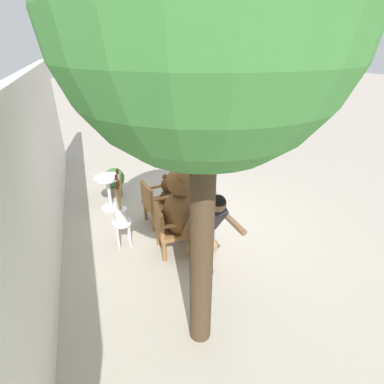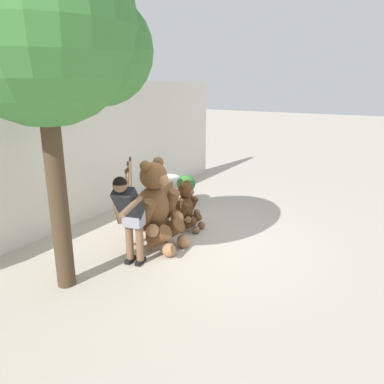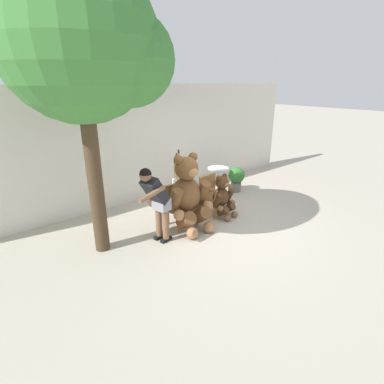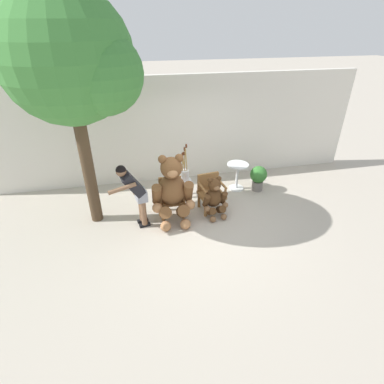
# 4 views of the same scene
# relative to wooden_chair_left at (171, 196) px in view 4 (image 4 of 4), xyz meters

# --- Properties ---
(ground_plane) EXTENTS (60.00, 60.00, 0.00)m
(ground_plane) POSITION_rel_wooden_chair_left_xyz_m (0.47, -0.57, -0.46)
(ground_plane) COLOR #B2A899
(back_wall) EXTENTS (10.00, 0.16, 2.80)m
(back_wall) POSITION_rel_wooden_chair_left_xyz_m (0.47, 1.83, 0.94)
(back_wall) COLOR silver
(back_wall) RESTS_ON ground
(wooden_chair_left) EXTENTS (0.58, 0.54, 0.86)m
(wooden_chair_left) POSITION_rel_wooden_chair_left_xyz_m (0.00, 0.00, 0.00)
(wooden_chair_left) COLOR olive
(wooden_chair_left) RESTS_ON ground
(wooden_chair_right) EXTENTS (0.63, 0.59, 0.86)m
(wooden_chair_right) POSITION_rel_wooden_chair_left_xyz_m (0.93, -0.00, 0.00)
(wooden_chair_right) COLOR olive
(wooden_chair_right) RESTS_ON ground
(teddy_bear_large) EXTENTS (0.93, 0.89, 1.56)m
(teddy_bear_large) POSITION_rel_wooden_chair_left_xyz_m (-0.00, -0.27, 0.30)
(teddy_bear_large) COLOR brown
(teddy_bear_large) RESTS_ON ground
(teddy_bear_small) EXTENTS (0.59, 0.58, 0.97)m
(teddy_bear_small) POSITION_rel_wooden_chair_left_xyz_m (0.95, -0.29, 0.01)
(teddy_bear_small) COLOR #4C3019
(teddy_bear_small) RESTS_ON ground
(person_visitor) EXTENTS (0.78, 0.58, 1.50)m
(person_visitor) POSITION_rel_wooden_chair_left_xyz_m (-0.81, -0.34, 0.44)
(person_visitor) COLOR black
(person_visitor) RESTS_ON ground
(white_stool) EXTENTS (0.34, 0.34, 0.46)m
(white_stool) POSITION_rel_wooden_chair_left_xyz_m (0.45, 0.71, -0.11)
(white_stool) COLOR silver
(white_stool) RESTS_ON ground
(brush_bucket) EXTENTS (0.22, 0.22, 0.96)m
(brush_bucket) POSITION_rel_wooden_chair_left_xyz_m (0.45, 0.71, 0.19)
(brush_bucket) COLOR white
(brush_bucket) RESTS_ON white_stool
(round_side_table) EXTENTS (0.56, 0.56, 0.72)m
(round_side_table) POSITION_rel_wooden_chair_left_xyz_m (1.87, 0.79, -0.01)
(round_side_table) COLOR silver
(round_side_table) RESTS_ON ground
(patio_tree) EXTENTS (2.45, 2.34, 4.56)m
(patio_tree) POSITION_rel_wooden_chair_left_xyz_m (-1.60, 0.04, 2.87)
(patio_tree) COLOR #473523
(patio_tree) RESTS_ON ground
(potted_plant) EXTENTS (0.44, 0.44, 0.68)m
(potted_plant) POSITION_rel_wooden_chair_left_xyz_m (2.39, 0.61, -0.07)
(potted_plant) COLOR slate
(potted_plant) RESTS_ON ground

